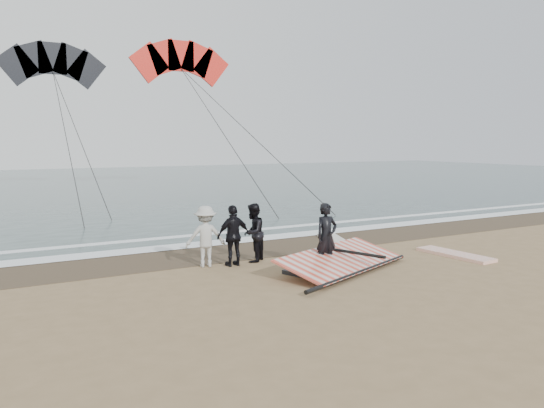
{
  "coord_description": "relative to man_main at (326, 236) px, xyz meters",
  "views": [
    {
      "loc": [
        -8.51,
        -10.28,
        3.4
      ],
      "look_at": [
        -1.12,
        3.0,
        1.6
      ],
      "focal_mm": 35.0,
      "sensor_mm": 36.0,
      "label": 1
    }
  ],
  "objects": [
    {
      "name": "man_main",
      "position": [
        0.0,
        0.0,
        0.0
      ],
      "size": [
        0.67,
        0.45,
        1.78
      ],
      "primitive_type": "imported",
      "rotation": [
        0.0,
        0.0,
        0.04
      ],
      "color": "black",
      "rests_on": "ground"
    },
    {
      "name": "kite_dark",
      "position": [
        -3.43,
        25.64,
        7.21
      ],
      "size": [
        7.45,
        8.05,
        17.73
      ],
      "color": "black",
      "rests_on": "ground"
    },
    {
      "name": "foam_far",
      "position": [
        0.49,
        6.46,
        -0.86
      ],
      "size": [
        120.0,
        0.45,
        0.01
      ],
      "primitive_type": "cube",
      "color": "white",
      "rests_on": "sea"
    },
    {
      "name": "sail_rig",
      "position": [
        0.24,
        -0.15,
        -0.69
      ],
      "size": [
        4.42,
        3.16,
        0.51
      ],
      "color": "black",
      "rests_on": "ground"
    },
    {
      "name": "trio_cluster",
      "position": [
        -2.07,
        1.74,
        -0.05
      ],
      "size": [
        2.52,
        1.06,
        1.68
      ],
      "color": "black",
      "rests_on": "ground"
    },
    {
      "name": "board_white",
      "position": [
        4.3,
        -0.53,
        -0.84
      ],
      "size": [
        0.84,
        2.43,
        0.1
      ],
      "primitive_type": "cube",
      "rotation": [
        0.0,
        0.0,
        0.07
      ],
      "color": "white",
      "rests_on": "ground"
    },
    {
      "name": "sea",
      "position": [
        0.49,
        31.86,
        -0.88
      ],
      "size": [
        120.0,
        54.0,
        0.02
      ],
      "primitive_type": "cube",
      "color": "#233838",
      "rests_on": "ground"
    },
    {
      "name": "ground",
      "position": [
        0.49,
        -1.14,
        -0.89
      ],
      "size": [
        120.0,
        120.0,
        0.0
      ],
      "primitive_type": "plane",
      "color": "#8C704C",
      "rests_on": "ground"
    },
    {
      "name": "foam_near",
      "position": [
        0.49,
        4.76,
        -0.86
      ],
      "size": [
        120.0,
        0.9,
        0.01
      ],
      "primitive_type": "cube",
      "color": "white",
      "rests_on": "sea"
    },
    {
      "name": "wet_sand",
      "position": [
        0.49,
        3.36,
        -0.88
      ],
      "size": [
        120.0,
        2.8,
        0.01
      ],
      "primitive_type": "cube",
      "color": "#4C3D2B",
      "rests_on": "ground"
    },
    {
      "name": "board_cream",
      "position": [
        2.44,
        2.95,
        -0.84
      ],
      "size": [
        1.43,
        2.51,
        0.1
      ],
      "primitive_type": "cube",
      "rotation": [
        0.0,
        0.0,
        -0.34
      ],
      "color": "beige",
      "rests_on": "ground"
    },
    {
      "name": "kite_red",
      "position": [
        4.2,
        22.87,
        7.53
      ],
      "size": [
        7.72,
        7.56,
        17.1
      ],
      "color": "red",
      "rests_on": "ground"
    }
  ]
}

